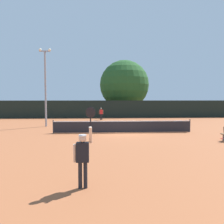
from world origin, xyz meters
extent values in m
plane|color=#9E5633|center=(0.00, 0.00, 0.00)|extent=(120.00, 120.00, 0.00)
cube|color=#232328|center=(0.00, 0.00, 0.48)|extent=(11.14, 0.03, 0.91)
cube|color=white|center=(0.00, 0.00, 0.93)|extent=(11.14, 0.04, 0.06)
cylinder|color=#333338|center=(-5.57, 0.00, 0.54)|extent=(0.08, 0.08, 1.07)
cylinder|color=#333338|center=(5.57, 0.00, 0.54)|extent=(0.08, 0.08, 1.07)
cube|color=black|center=(0.00, 14.29, 1.26)|extent=(39.24, 0.12, 2.52)
cube|color=black|center=(-2.42, -11.11, 1.11)|extent=(0.38, 0.22, 0.60)
sphere|color=beige|center=(-2.42, -11.11, 1.52)|extent=(0.23, 0.23, 0.23)
cylinder|color=white|center=(-2.42, -11.11, 1.62)|extent=(0.24, 0.24, 0.04)
cylinder|color=black|center=(-2.50, -11.11, 0.41)|extent=(0.12, 0.12, 0.81)
cylinder|color=black|center=(-2.34, -11.11, 0.41)|extent=(0.12, 0.12, 0.81)
cylinder|color=beige|center=(-2.66, -11.11, 1.08)|extent=(0.09, 0.17, 0.57)
cylinder|color=beige|center=(-2.18, -11.02, 1.62)|extent=(0.09, 0.32, 0.55)
cylinder|color=black|center=(-2.18, -10.96, 2.02)|extent=(0.04, 0.11, 0.28)
ellipsoid|color=black|center=(-2.18, -10.90, 2.31)|extent=(0.30, 0.13, 0.36)
cube|color=red|center=(-1.64, 11.09, 1.05)|extent=(0.38, 0.22, 0.57)
sphere|color=brown|center=(-1.64, 11.09, 1.44)|extent=(0.22, 0.22, 0.22)
cylinder|color=white|center=(-1.64, 11.09, 1.53)|extent=(0.23, 0.23, 0.04)
cylinder|color=black|center=(-1.72, 11.09, 0.38)|extent=(0.12, 0.12, 0.77)
cylinder|color=black|center=(-1.56, 11.09, 0.38)|extent=(0.12, 0.12, 0.77)
cylinder|color=brown|center=(-1.88, 11.09, 1.02)|extent=(0.09, 0.17, 0.54)
cylinder|color=brown|center=(-1.40, 11.09, 1.02)|extent=(0.09, 0.15, 0.54)
sphere|color=#CCE033|center=(-2.40, 2.03, 0.03)|extent=(0.07, 0.07, 0.07)
ellipsoid|color=red|center=(6.55, -3.23, 0.02)|extent=(0.28, 0.36, 0.04)
cylinder|color=gray|center=(-7.19, 4.51, 3.68)|extent=(0.18, 0.18, 7.35)
cube|color=gray|center=(-7.19, 4.51, 7.40)|extent=(1.10, 0.10, 0.10)
sphere|color=#F2EDCC|center=(-7.64, 4.51, 7.53)|extent=(0.28, 0.28, 0.28)
sphere|color=#F2EDCC|center=(-6.74, 4.51, 7.53)|extent=(0.28, 0.28, 0.28)
cylinder|color=brown|center=(2.40, 19.91, 1.02)|extent=(0.56, 0.56, 2.05)
sphere|color=#235123|center=(2.40, 19.91, 5.15)|extent=(8.29, 8.29, 8.29)
cube|color=navy|center=(-3.41, 21.31, 0.60)|extent=(1.97, 4.23, 0.90)
cube|color=#2D333D|center=(-3.41, 21.01, 1.37)|extent=(1.73, 2.23, 0.64)
cylinder|color=black|center=(-4.26, 22.71, 0.30)|extent=(0.22, 0.60, 0.60)
cylinder|color=black|center=(-2.56, 22.71, 0.30)|extent=(0.22, 0.60, 0.60)
cylinder|color=black|center=(-4.26, 19.91, 0.30)|extent=(0.22, 0.60, 0.60)
cylinder|color=black|center=(-2.56, 19.91, 0.30)|extent=(0.22, 0.60, 0.60)
cube|color=navy|center=(1.87, 22.79, 0.60)|extent=(2.21, 4.33, 0.90)
cube|color=#2D333D|center=(1.87, 22.49, 1.37)|extent=(1.86, 2.32, 0.64)
cylinder|color=black|center=(1.02, 24.19, 0.30)|extent=(0.22, 0.60, 0.60)
cylinder|color=black|center=(2.72, 24.19, 0.30)|extent=(0.22, 0.60, 0.60)
cylinder|color=black|center=(1.02, 21.39, 0.30)|extent=(0.22, 0.60, 0.60)
cylinder|color=black|center=(2.72, 21.39, 0.30)|extent=(0.22, 0.60, 0.60)
camera|label=1|loc=(-1.92, -17.77, 2.72)|focal=35.53mm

